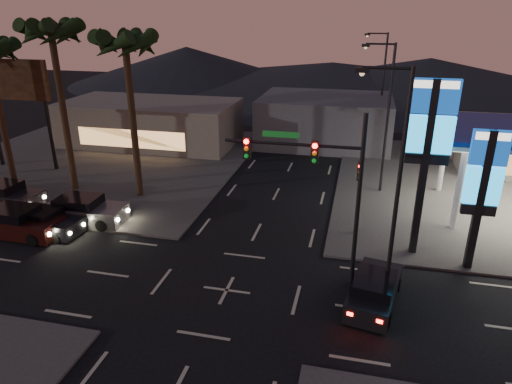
% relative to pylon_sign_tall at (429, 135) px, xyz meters
% --- Properties ---
extents(ground, '(140.00, 140.00, 0.00)m').
position_rel_pylon_sign_tall_xyz_m(ground, '(-8.50, -5.50, -6.39)').
color(ground, black).
rests_on(ground, ground).
extents(corner_lot_ne, '(24.00, 24.00, 0.12)m').
position_rel_pylon_sign_tall_xyz_m(corner_lot_ne, '(7.50, 10.50, -6.33)').
color(corner_lot_ne, '#47443F').
rests_on(corner_lot_ne, ground).
extents(corner_lot_nw, '(24.00, 24.00, 0.12)m').
position_rel_pylon_sign_tall_xyz_m(corner_lot_nw, '(-24.50, 10.50, -6.33)').
color(corner_lot_nw, '#47443F').
rests_on(corner_lot_nw, ground).
extents(pylon_sign_tall, '(2.20, 0.35, 9.00)m').
position_rel_pylon_sign_tall_xyz_m(pylon_sign_tall, '(0.00, 0.00, 0.00)').
color(pylon_sign_tall, black).
rests_on(pylon_sign_tall, ground).
extents(pylon_sign_short, '(1.60, 0.35, 7.00)m').
position_rel_pylon_sign_tall_xyz_m(pylon_sign_short, '(2.50, -1.00, -1.74)').
color(pylon_sign_short, black).
rests_on(pylon_sign_short, ground).
extents(traffic_signal_mast, '(6.10, 0.39, 8.00)m').
position_rel_pylon_sign_tall_xyz_m(traffic_signal_mast, '(-4.74, -3.51, -1.17)').
color(traffic_signal_mast, black).
rests_on(traffic_signal_mast, ground).
extents(pedestal_signal, '(0.32, 0.39, 4.30)m').
position_rel_pylon_sign_tall_xyz_m(pedestal_signal, '(-3.00, 1.48, -3.47)').
color(pedestal_signal, black).
rests_on(pedestal_signal, ground).
extents(streetlight_near, '(2.14, 0.25, 10.00)m').
position_rel_pylon_sign_tall_xyz_m(streetlight_near, '(-1.71, -4.50, -0.68)').
color(streetlight_near, black).
rests_on(streetlight_near, ground).
extents(streetlight_mid, '(2.14, 0.25, 10.00)m').
position_rel_pylon_sign_tall_xyz_m(streetlight_mid, '(-1.71, 8.50, -0.68)').
color(streetlight_mid, black).
rests_on(streetlight_mid, ground).
extents(streetlight_far, '(2.14, 0.25, 10.00)m').
position_rel_pylon_sign_tall_xyz_m(streetlight_far, '(-1.71, 22.50, -0.68)').
color(streetlight_far, black).
rests_on(streetlight_far, ground).
extents(palm_a, '(4.41, 4.41, 10.86)m').
position_rel_pylon_sign_tall_xyz_m(palm_a, '(-17.50, 4.00, 3.03)').
color(palm_a, black).
rests_on(palm_a, ground).
extents(palm_b, '(4.41, 4.41, 11.46)m').
position_rel_pylon_sign_tall_xyz_m(palm_b, '(-22.50, 4.00, 3.58)').
color(palm_b, black).
rests_on(palm_b, ground).
extents(billboard, '(6.00, 0.30, 8.50)m').
position_rel_pylon_sign_tall_xyz_m(billboard, '(-29.00, 7.50, -0.06)').
color(billboard, black).
rests_on(billboard, ground).
extents(building_far_west, '(16.00, 8.00, 4.00)m').
position_rel_pylon_sign_tall_xyz_m(building_far_west, '(-22.50, 16.50, -4.39)').
color(building_far_west, '#726B5B').
rests_on(building_far_west, ground).
extents(building_far_mid, '(12.00, 9.00, 4.40)m').
position_rel_pylon_sign_tall_xyz_m(building_far_mid, '(-6.50, 20.50, -4.19)').
color(building_far_mid, '#4C4C51').
rests_on(building_far_mid, ground).
extents(hill_left, '(40.00, 40.00, 6.00)m').
position_rel_pylon_sign_tall_xyz_m(hill_left, '(-33.50, 54.50, -3.39)').
color(hill_left, black).
rests_on(hill_left, ground).
extents(hill_right, '(50.00, 50.00, 5.00)m').
position_rel_pylon_sign_tall_xyz_m(hill_right, '(6.50, 54.50, -3.89)').
color(hill_right, black).
rests_on(hill_right, ground).
extents(hill_center, '(60.00, 60.00, 4.00)m').
position_rel_pylon_sign_tall_xyz_m(hill_center, '(-8.50, 54.50, -4.39)').
color(hill_center, black).
rests_on(hill_center, ground).
extents(car_lane_a_front, '(4.47, 2.13, 1.42)m').
position_rel_pylon_sign_tall_xyz_m(car_lane_a_front, '(-20.23, -2.34, -5.74)').
color(car_lane_a_front, black).
rests_on(car_lane_a_front, ground).
extents(car_lane_a_mid, '(5.03, 2.23, 1.62)m').
position_rel_pylon_sign_tall_xyz_m(car_lane_a_mid, '(-21.48, -2.86, -5.64)').
color(car_lane_a_mid, black).
rests_on(car_lane_a_mid, ground).
extents(car_lane_b_front, '(5.04, 2.26, 1.62)m').
position_rel_pylon_sign_tall_xyz_m(car_lane_b_front, '(-18.85, -0.53, -5.64)').
color(car_lane_b_front, '#59585B').
rests_on(car_lane_b_front, ground).
extents(car_lane_b_mid, '(5.02, 2.28, 1.61)m').
position_rel_pylon_sign_tall_xyz_m(car_lane_b_mid, '(-25.18, 0.42, -5.65)').
color(car_lane_b_mid, black).
rests_on(car_lane_b_mid, ground).
extents(suv_station, '(2.54, 4.50, 1.42)m').
position_rel_pylon_sign_tall_xyz_m(suv_station, '(-2.01, -5.00, -5.73)').
color(suv_station, black).
rests_on(suv_station, ground).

